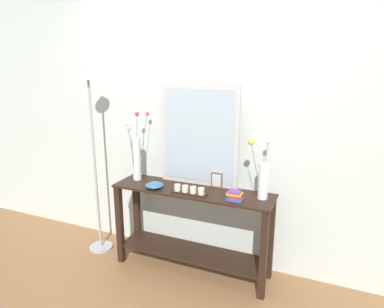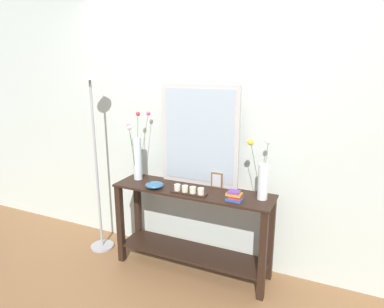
{
  "view_description": "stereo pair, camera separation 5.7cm",
  "coord_description": "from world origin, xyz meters",
  "views": [
    {
      "loc": [
        1.1,
        -2.56,
        1.85
      ],
      "look_at": [
        0.0,
        0.0,
        1.12
      ],
      "focal_mm": 31.29,
      "sensor_mm": 36.0,
      "label": 1
    },
    {
      "loc": [
        1.15,
        -2.54,
        1.85
      ],
      "look_at": [
        0.0,
        0.0,
        1.12
      ],
      "focal_mm": 31.29,
      "sensor_mm": 36.0,
      "label": 2
    }
  ],
  "objects": [
    {
      "name": "vase_right",
      "position": [
        0.61,
        0.04,
        0.98
      ],
      "size": [
        0.17,
        0.19,
        0.51
      ],
      "color": "silver",
      "rests_on": "console_table"
    },
    {
      "name": "candle_tray",
      "position": [
        0.02,
        -0.1,
        0.82
      ],
      "size": [
        0.32,
        0.09,
        0.07
      ],
      "color": "black",
      "rests_on": "console_table"
    },
    {
      "name": "picture_frame_small",
      "position": [
        0.18,
        0.13,
        0.87
      ],
      "size": [
        0.11,
        0.01,
        0.14
      ],
      "color": "brown",
      "rests_on": "console_table"
    },
    {
      "name": "floor_lamp",
      "position": [
        -1.03,
        -0.04,
        1.24
      ],
      "size": [
        0.24,
        0.24,
        1.84
      ],
      "color": "#9E9EA3",
      "rests_on": "ground"
    },
    {
      "name": "book_stack",
      "position": [
        0.42,
        -0.09,
        0.84
      ],
      "size": [
        0.13,
        0.1,
        0.09
      ],
      "color": "#2D519E",
      "rests_on": "console_table"
    },
    {
      "name": "mirror_leaning",
      "position": [
        0.0,
        0.16,
        1.25
      ],
      "size": [
        0.74,
        0.03,
        0.91
      ],
      "color": "#B7B2AD",
      "rests_on": "console_table"
    },
    {
      "name": "decorative_bowl",
      "position": [
        -0.32,
        -0.11,
        0.83
      ],
      "size": [
        0.16,
        0.16,
        0.05
      ],
      "color": "#2D5B84",
      "rests_on": "console_table"
    },
    {
      "name": "ground_plane",
      "position": [
        0.0,
        0.0,
        -0.01
      ],
      "size": [
        7.0,
        6.0,
        0.02
      ],
      "primitive_type": "cube",
      "color": "brown"
    },
    {
      "name": "wall_back",
      "position": [
        0.0,
        0.31,
        1.35
      ],
      "size": [
        6.4,
        0.08,
        2.7
      ],
      "primitive_type": "cube",
      "color": "beige",
      "rests_on": "ground"
    },
    {
      "name": "tall_vase_left",
      "position": [
        -0.59,
        0.04,
        1.04
      ],
      "size": [
        0.17,
        0.28,
        0.66
      ],
      "color": "silver",
      "rests_on": "console_table"
    },
    {
      "name": "console_table",
      "position": [
        0.0,
        0.0,
        0.48
      ],
      "size": [
        1.45,
        0.38,
        0.8
      ],
      "color": "black",
      "rests_on": "ground"
    }
  ]
}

